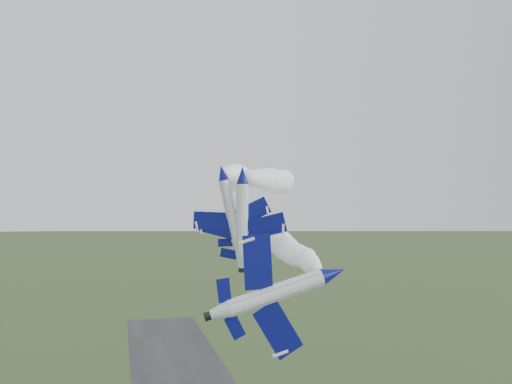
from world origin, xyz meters
TOP-DOWN VIEW (x-y plane):
  - jet_lead at (4.70, -4.33)m, footprint 4.63×13.86m
  - smoke_trail_jet_lead at (8.27, 36.05)m, footprint 9.19×74.73m
  - jet_pair_left at (-2.19, 16.77)m, footprint 9.82×11.71m
  - smoke_trail_jet_pair_left at (5.22, 46.96)m, footprint 20.15×57.18m
  - jet_pair_right at (0.20, 15.74)m, footprint 11.26×12.94m
  - smoke_trail_jet_pair_right at (11.04, 43.26)m, footprint 23.27×50.61m

SIDE VIEW (x-z plane):
  - jet_lead at x=4.70m, z-range 29.57..40.55m
  - smoke_trail_jet_lead at x=8.27m, z-range 34.11..39.96m
  - jet_pair_right at x=0.20m, z-range 43.68..46.98m
  - jet_pair_left at x=-2.19m, z-range 43.95..47.34m
  - smoke_trail_jet_pair_right at x=11.04m, z-range 43.60..48.63m
  - smoke_trail_jet_pair_left at x=5.22m, z-range 43.71..49.60m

